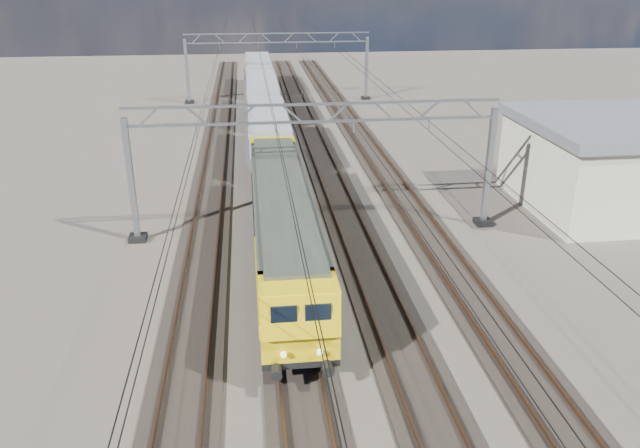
{
  "coord_description": "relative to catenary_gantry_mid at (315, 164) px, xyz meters",
  "views": [
    {
      "loc": [
        -3.41,
        -27.21,
        13.51
      ],
      "look_at": [
        -0.3,
        -0.62,
        2.4
      ],
      "focal_mm": 35.0,
      "sensor_mm": 36.0,
      "label": 1
    }
  ],
  "objects": [
    {
      "name": "ground",
      "position": [
        -0.0,
        -4.0,
        -3.91
      ],
      "size": [
        160.0,
        160.0,
        0.0
      ],
      "primitive_type": "plane",
      "color": "#2B2420",
      "rests_on": "ground"
    },
    {
      "name": "hopper_wagon_mid",
      "position": [
        -2.0,
        28.1,
        -1.67
      ],
      "size": [
        3.38,
        13.0,
        3.25
      ],
      "color": "black",
      "rests_on": "ground"
    },
    {
      "name": "catenary_gantry_far",
      "position": [
        0.0,
        36.0,
        0.0
      ],
      "size": [
        19.9,
        0.9,
        7.11
      ],
      "color": "gray",
      "rests_on": "ground"
    },
    {
      "name": "track_outer_west",
      "position": [
        -6.0,
        -4.0,
        -3.83
      ],
      "size": [
        2.6,
        140.0,
        0.3
      ],
      "color": "black",
      "rests_on": "ground"
    },
    {
      "name": "locomotive",
      "position": [
        -2.0,
        -3.8,
        -1.58
      ],
      "size": [
        2.76,
        21.1,
        3.62
      ],
      "color": "black",
      "rests_on": "ground"
    },
    {
      "name": "overhead_wires",
      "position": [
        -0.0,
        4.0,
        1.84
      ],
      "size": [
        12.03,
        140.0,
        0.53
      ],
      "color": "black",
      "rests_on": "ground"
    },
    {
      "name": "track_loco",
      "position": [
        -2.0,
        -4.0,
        -3.83
      ],
      "size": [
        2.6,
        140.0,
        0.3
      ],
      "color": "black",
      "rests_on": "ground"
    },
    {
      "name": "hopper_wagon_third",
      "position": [
        -2.0,
        42.3,
        -1.67
      ],
      "size": [
        3.38,
        13.0,
        3.25
      ],
      "color": "black",
      "rests_on": "ground"
    },
    {
      "name": "hopper_wagon_lead",
      "position": [
        -2.0,
        13.9,
        -1.67
      ],
      "size": [
        3.38,
        13.0,
        3.25
      ],
      "color": "black",
      "rests_on": "ground"
    },
    {
      "name": "catenary_gantry_mid",
      "position": [
        0.0,
        0.0,
        0.0
      ],
      "size": [
        19.9,
        0.9,
        7.11
      ],
      "color": "gray",
      "rests_on": "ground"
    },
    {
      "name": "track_outer_east",
      "position": [
        6.0,
        -4.0,
        -3.83
      ],
      "size": [
        2.6,
        140.0,
        0.3
      ],
      "color": "black",
      "rests_on": "ground"
    },
    {
      "name": "track_inner_east",
      "position": [
        2.0,
        -4.0,
        -3.83
      ],
      "size": [
        2.6,
        140.0,
        0.3
      ],
      "color": "black",
      "rests_on": "ground"
    }
  ]
}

